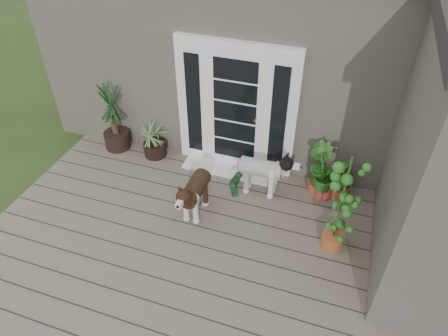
% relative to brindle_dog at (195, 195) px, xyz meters
% --- Properties ---
extents(deck, '(6.20, 4.60, 0.12)m').
position_rel_brindle_dog_xyz_m(deck, '(0.38, -0.91, -0.41)').
color(deck, '#6B5B4C').
rests_on(deck, ground).
extents(house_main, '(7.40, 4.00, 3.10)m').
position_rel_brindle_dog_xyz_m(house_main, '(0.38, 3.34, 1.08)').
color(house_main, '#665E54').
rests_on(house_main, ground).
extents(door_unit, '(1.90, 0.14, 2.15)m').
position_rel_brindle_dog_xyz_m(door_unit, '(0.18, 1.29, 0.73)').
color(door_unit, white).
rests_on(door_unit, deck).
extents(door_step, '(1.60, 0.40, 0.05)m').
position_rel_brindle_dog_xyz_m(door_step, '(0.18, 1.09, -0.32)').
color(door_step, white).
rests_on(door_step, deck).
extents(brindle_dog, '(0.36, 0.83, 0.69)m').
position_rel_brindle_dog_xyz_m(brindle_dog, '(0.00, 0.00, 0.00)').
color(brindle_dog, '#3C2815').
rests_on(brindle_dog, deck).
extents(white_dog, '(0.85, 0.37, 0.70)m').
position_rel_brindle_dog_xyz_m(white_dog, '(0.76, 0.74, 0.00)').
color(white_dog, silver).
rests_on(white_dog, deck).
extents(spider_plant, '(0.78, 0.78, 0.68)m').
position_rel_brindle_dog_xyz_m(spider_plant, '(-1.20, 1.09, -0.01)').
color(spider_plant, '#83A666').
rests_on(spider_plant, deck).
extents(yucca, '(0.99, 0.99, 1.21)m').
position_rel_brindle_dog_xyz_m(yucca, '(-1.94, 1.09, 0.26)').
color(yucca, black).
rests_on(yucca, deck).
extents(herb_a, '(0.62, 0.62, 0.59)m').
position_rel_brindle_dog_xyz_m(herb_a, '(1.70, 0.96, -0.05)').
color(herb_a, '#1D651D').
rests_on(herb_a, deck).
extents(herb_b, '(0.60, 0.60, 0.64)m').
position_rel_brindle_dog_xyz_m(herb_b, '(1.58, 1.06, -0.03)').
color(herb_b, '#194D16').
rests_on(herb_b, deck).
extents(herb_c, '(0.40, 0.40, 0.53)m').
position_rel_brindle_dog_xyz_m(herb_c, '(1.95, 1.09, -0.08)').
color(herb_c, '#1C5418').
rests_on(herb_c, deck).
extents(sapling, '(0.47, 0.47, 1.56)m').
position_rel_brindle_dog_xyz_m(sapling, '(1.96, -0.00, 0.43)').
color(sapling, '#1C6221').
rests_on(sapling, deck).
extents(clog_left, '(0.23, 0.30, 0.08)m').
position_rel_brindle_dog_xyz_m(clog_left, '(0.39, 0.61, -0.31)').
color(clog_left, '#163720').
rests_on(clog_left, deck).
extents(clog_right, '(0.19, 0.33, 0.09)m').
position_rel_brindle_dog_xyz_m(clog_right, '(0.34, 0.86, -0.30)').
color(clog_right, black).
rests_on(clog_right, deck).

